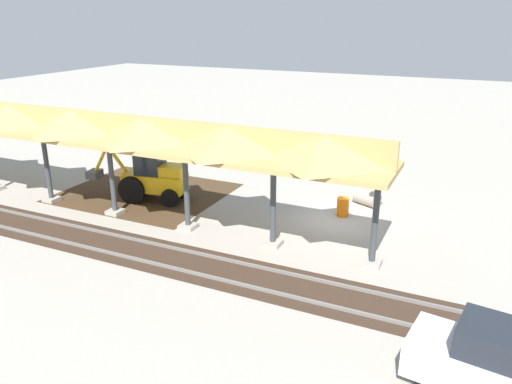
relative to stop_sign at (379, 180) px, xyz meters
The scene contains 10 objects.
ground_plane 2.78m from the stop_sign, 43.83° to the left, with size 120.00×120.00×0.00m, color #9E998E.
dirt_work_zone 12.25m from the stop_sign, ahead, with size 8.41×7.00×0.01m, color #42301E.
platform_canopy 12.67m from the stop_sign, 23.66° to the left, with size 25.85×3.20×4.90m.
rail_tracks 8.15m from the stop_sign, 78.86° to the left, with size 60.00×2.58×0.15m.
stop_sign is the anchor object (origin of this frame).
backhoe 11.22m from the stop_sign, 13.41° to the left, with size 5.44×2.23×2.82m.
dirt_mound 13.35m from the stop_sign, ahead, with size 4.00×4.00×2.23m, color #42301E.
concrete_pipe 2.04m from the stop_sign, 60.12° to the right, with size 1.42×1.22×0.79m.
distant_parked_car 11.90m from the stop_sign, 116.25° to the left, with size 4.40×2.31×1.98m.
traffic_barrel 2.07m from the stop_sign, 23.42° to the left, with size 0.56×0.56×0.90m, color orange.
Camera 1 is at (-5.66, 20.77, 9.02)m, focal length 35.00 mm.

